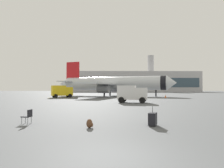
{
  "coord_description": "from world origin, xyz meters",
  "views": [
    {
      "loc": [
        0.0,
        -5.72,
        2.1
      ],
      "look_at": [
        0.53,
        30.57,
        3.0
      ],
      "focal_mm": 31.43,
      "sensor_mm": 36.0,
      "label": 1
    }
  ],
  "objects_px": {
    "rolling_suitcase": "(153,119)",
    "traveller_backpack": "(90,124)",
    "service_truck": "(62,91)",
    "safety_cone_mid": "(165,96)",
    "airplane_at_gate": "(113,83)",
    "gate_chair": "(28,116)",
    "safety_cone_near": "(125,94)",
    "cargo_van": "(132,93)"
  },
  "relations": [
    {
      "from": "rolling_suitcase",
      "to": "traveller_backpack",
      "type": "relative_size",
      "value": 2.29
    },
    {
      "from": "cargo_van",
      "to": "traveller_backpack",
      "type": "height_order",
      "value": "cargo_van"
    },
    {
      "from": "service_truck",
      "to": "rolling_suitcase",
      "type": "xyz_separation_m",
      "value": [
        13.88,
        -36.17,
        -1.22
      ]
    },
    {
      "from": "safety_cone_mid",
      "to": "gate_chair",
      "type": "bearing_deg",
      "value": -117.7
    },
    {
      "from": "airplane_at_gate",
      "to": "rolling_suitcase",
      "type": "xyz_separation_m",
      "value": [
        1.37,
        -45.62,
        -3.27
      ]
    },
    {
      "from": "service_truck",
      "to": "safety_cone_mid",
      "type": "distance_m",
      "value": 24.97
    },
    {
      "from": "rolling_suitcase",
      "to": "traveller_backpack",
      "type": "bearing_deg",
      "value": -170.69
    },
    {
      "from": "traveller_backpack",
      "to": "airplane_at_gate",
      "type": "bearing_deg",
      "value": 87.34
    },
    {
      "from": "airplane_at_gate",
      "to": "safety_cone_mid",
      "type": "distance_m",
      "value": 16.2
    },
    {
      "from": "gate_chair",
      "to": "airplane_at_gate",
      "type": "bearing_deg",
      "value": 82.42
    },
    {
      "from": "safety_cone_mid",
      "to": "gate_chair",
      "type": "xyz_separation_m",
      "value": [
        -18.39,
        -35.04,
        0.11
      ]
    },
    {
      "from": "airplane_at_gate",
      "to": "gate_chair",
      "type": "height_order",
      "value": "airplane_at_gate"
    },
    {
      "from": "safety_cone_near",
      "to": "rolling_suitcase",
      "type": "bearing_deg",
      "value": -92.91
    },
    {
      "from": "safety_cone_mid",
      "to": "rolling_suitcase",
      "type": "xyz_separation_m",
      "value": [
        -11.05,
        -35.74,
        0.0
      ]
    },
    {
      "from": "cargo_van",
      "to": "safety_cone_near",
      "type": "bearing_deg",
      "value": 87.18
    },
    {
      "from": "rolling_suitcase",
      "to": "gate_chair",
      "type": "xyz_separation_m",
      "value": [
        -7.34,
        0.7,
        0.11
      ]
    },
    {
      "from": "gate_chair",
      "to": "safety_cone_mid",
      "type": "bearing_deg",
      "value": 62.3
    },
    {
      "from": "safety_cone_near",
      "to": "safety_cone_mid",
      "type": "bearing_deg",
      "value": -58.3
    },
    {
      "from": "safety_cone_near",
      "to": "traveller_backpack",
      "type": "bearing_deg",
      "value": -96.87
    },
    {
      "from": "safety_cone_near",
      "to": "gate_chair",
      "type": "distance_m",
      "value": 49.83
    },
    {
      "from": "traveller_backpack",
      "to": "rolling_suitcase",
      "type": "bearing_deg",
      "value": 9.31
    },
    {
      "from": "rolling_suitcase",
      "to": "traveller_backpack",
      "type": "distance_m",
      "value": 3.56
    },
    {
      "from": "cargo_van",
      "to": "airplane_at_gate",
      "type": "bearing_deg",
      "value": 94.97
    },
    {
      "from": "traveller_backpack",
      "to": "gate_chair",
      "type": "bearing_deg",
      "value": 161.6
    },
    {
      "from": "safety_cone_near",
      "to": "rolling_suitcase",
      "type": "height_order",
      "value": "rolling_suitcase"
    },
    {
      "from": "service_truck",
      "to": "gate_chair",
      "type": "relative_size",
      "value": 6.14
    },
    {
      "from": "safety_cone_mid",
      "to": "rolling_suitcase",
      "type": "height_order",
      "value": "rolling_suitcase"
    },
    {
      "from": "safety_cone_mid",
      "to": "rolling_suitcase",
      "type": "relative_size",
      "value": 0.71
    },
    {
      "from": "traveller_backpack",
      "to": "service_truck",
      "type": "bearing_deg",
      "value": 105.76
    },
    {
      "from": "rolling_suitcase",
      "to": "service_truck",
      "type": "bearing_deg",
      "value": 111.0
    },
    {
      "from": "safety_cone_mid",
      "to": "rolling_suitcase",
      "type": "bearing_deg",
      "value": -107.18
    },
    {
      "from": "safety_cone_near",
      "to": "rolling_suitcase",
      "type": "relative_size",
      "value": 0.74
    },
    {
      "from": "cargo_van",
      "to": "safety_cone_near",
      "type": "relative_size",
      "value": 5.86
    },
    {
      "from": "safety_cone_near",
      "to": "safety_cone_mid",
      "type": "distance_m",
      "value": 16.23
    },
    {
      "from": "service_truck",
      "to": "safety_cone_near",
      "type": "height_order",
      "value": "service_truck"
    },
    {
      "from": "service_truck",
      "to": "safety_cone_near",
      "type": "bearing_deg",
      "value": 39.19
    },
    {
      "from": "traveller_backpack",
      "to": "gate_chair",
      "type": "height_order",
      "value": "gate_chair"
    },
    {
      "from": "cargo_van",
      "to": "traveller_backpack",
      "type": "relative_size",
      "value": 9.9
    },
    {
      "from": "airplane_at_gate",
      "to": "service_truck",
      "type": "height_order",
      "value": "airplane_at_gate"
    },
    {
      "from": "safety_cone_near",
      "to": "gate_chair",
      "type": "bearing_deg",
      "value": -101.42
    },
    {
      "from": "airplane_at_gate",
      "to": "rolling_suitcase",
      "type": "height_order",
      "value": "airplane_at_gate"
    },
    {
      "from": "airplane_at_gate",
      "to": "service_truck",
      "type": "distance_m",
      "value": 15.82
    }
  ]
}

